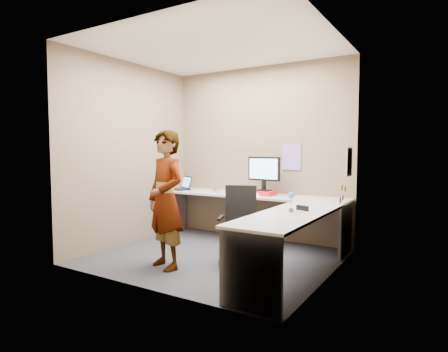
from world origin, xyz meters
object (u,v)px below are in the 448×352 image
Objects in this scene: person at (166,200)px; office_chair at (239,233)px; monitor at (264,171)px; desk at (257,211)px.

office_chair is at bearing 60.64° from person.
monitor reaches higher than office_chair.
person is at bearing -159.30° from office_chair.
person reaches higher than desk.
office_chair is (-0.02, -0.45, -0.20)m from desk.
desk is at bearing -65.71° from monitor.
monitor is 0.57× the size of office_chair.
desk is 1.82× the size of person.
person reaches higher than office_chair.
monitor is 1.28m from office_chair.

